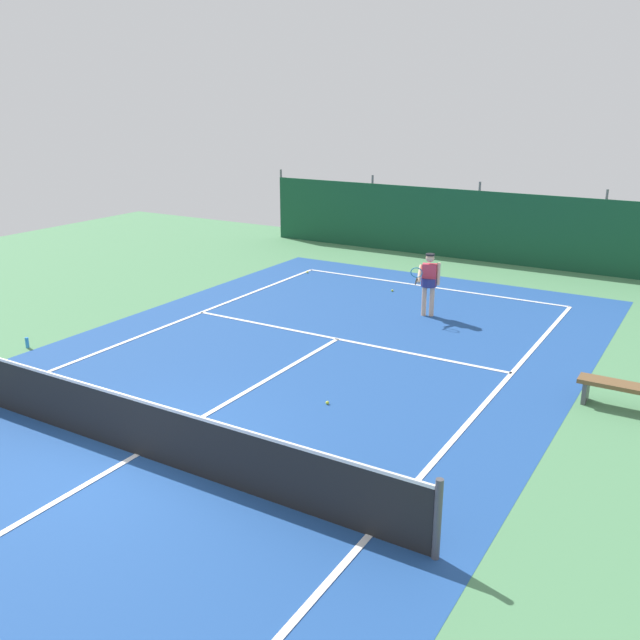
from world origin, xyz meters
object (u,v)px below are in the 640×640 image
at_px(tennis_ball_midcourt, 307,272).
at_px(tennis_ball_by_sideline, 392,291).
at_px(tennis_net, 135,426).
at_px(courtside_bench, 625,390).
at_px(water_bottle, 27,343).
at_px(tennis_player, 429,280).
at_px(parked_car, 546,231).
at_px(tennis_ball_near_player, 327,403).

height_order(tennis_ball_midcourt, tennis_ball_by_sideline, same).
xyz_separation_m(tennis_net, courtside_bench, (6.31, 5.75, -0.14)).
relative_size(tennis_ball_midcourt, tennis_ball_by_sideline, 1.00).
bearing_deg(water_bottle, tennis_player, 45.25).
height_order(tennis_net, parked_car, parked_car).
relative_size(tennis_ball_near_player, courtside_bench, 0.04).
height_order(parked_car, water_bottle, parked_car).
xyz_separation_m(tennis_player, tennis_ball_near_player, (0.53, -6.02, -0.93)).
bearing_deg(tennis_ball_by_sideline, parked_car, 71.24).
relative_size(tennis_net, tennis_ball_by_sideline, 153.33).
xyz_separation_m(tennis_ball_near_player, water_bottle, (-7.35, -0.87, 0.09)).
xyz_separation_m(tennis_net, tennis_player, (1.09, 9.19, 0.45)).
height_order(tennis_player, tennis_ball_by_sideline, tennis_player).
distance_m(tennis_ball_near_player, tennis_ball_midcourt, 10.04).
height_order(tennis_player, courtside_bench, tennis_player).
xyz_separation_m(tennis_ball_near_player, tennis_ball_by_sideline, (-2.31, 7.69, 0.00)).
bearing_deg(tennis_ball_near_player, tennis_player, 95.01).
relative_size(tennis_net, water_bottle, 42.17).
distance_m(tennis_ball_midcourt, water_bottle, 9.35).
xyz_separation_m(tennis_net, tennis_ball_by_sideline, (-0.69, 10.87, -0.48)).
xyz_separation_m(tennis_player, tennis_ball_by_sideline, (-1.78, 1.68, -0.93)).
relative_size(courtside_bench, water_bottle, 6.67).
distance_m(tennis_net, tennis_ball_midcourt, 12.18).
height_order(tennis_player, water_bottle, tennis_player).
xyz_separation_m(tennis_ball_near_player, parked_car, (0.22, 15.13, 0.81)).
bearing_deg(tennis_ball_midcourt, tennis_ball_by_sideline, -10.70).
bearing_deg(tennis_net, parked_car, 84.27).
xyz_separation_m(tennis_net, tennis_ball_near_player, (1.62, 3.17, -0.48)).
bearing_deg(tennis_ball_by_sideline, tennis_net, -86.37).
relative_size(tennis_net, tennis_ball_near_player, 153.33).
bearing_deg(courtside_bench, tennis_ball_near_player, -151.23).
bearing_deg(tennis_player, tennis_ball_by_sideline, -59.89).
xyz_separation_m(tennis_player, parked_car, (0.75, 9.11, -0.12)).
height_order(tennis_ball_midcourt, parked_car, parked_car).
bearing_deg(parked_car, tennis_ball_near_player, 88.63).
relative_size(tennis_net, parked_car, 2.40).
xyz_separation_m(tennis_ball_by_sideline, water_bottle, (-5.05, -8.56, 0.09)).
height_order(tennis_ball_near_player, water_bottle, water_bottle).
xyz_separation_m(tennis_ball_near_player, courtside_bench, (4.69, 2.58, 0.34)).
distance_m(tennis_ball_midcourt, courtside_bench, 11.81).
xyz_separation_m(parked_car, courtside_bench, (4.47, -12.55, -0.46)).
distance_m(tennis_net, tennis_ball_near_player, 3.59).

